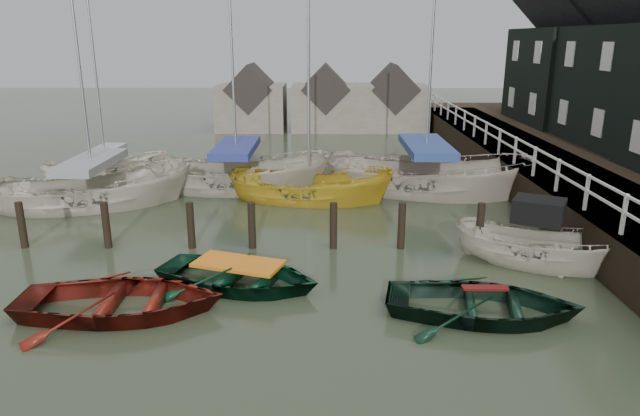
{
  "coord_description": "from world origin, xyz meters",
  "views": [
    {
      "loc": [
        0.94,
        -12.88,
        5.98
      ],
      "look_at": [
        0.81,
        2.48,
        1.4
      ],
      "focal_mm": 32.0,
      "sensor_mm": 36.0,
      "label": 1
    }
  ],
  "objects_px": {
    "rowboat_green": "(239,286)",
    "sailboat_e": "(107,178)",
    "motorboat": "(536,262)",
    "sailboat_d": "(424,191)",
    "sailboat_a": "(96,204)",
    "rowboat_dkgreen": "(482,316)",
    "rowboat_red": "(122,313)",
    "sailboat_b": "(238,188)",
    "sailboat_c": "(309,199)"
  },
  "relations": [
    {
      "from": "rowboat_green",
      "to": "sailboat_d",
      "type": "height_order",
      "value": "sailboat_d"
    },
    {
      "from": "sailboat_b",
      "to": "rowboat_green",
      "type": "bearing_deg",
      "value": -168.01
    },
    {
      "from": "rowboat_dkgreen",
      "to": "sailboat_a",
      "type": "bearing_deg",
      "value": 64.14
    },
    {
      "from": "motorboat",
      "to": "sailboat_d",
      "type": "bearing_deg",
      "value": 40.88
    },
    {
      "from": "rowboat_green",
      "to": "sailboat_e",
      "type": "distance_m",
      "value": 13.44
    },
    {
      "from": "rowboat_dkgreen",
      "to": "sailboat_b",
      "type": "distance_m",
      "value": 13.2
    },
    {
      "from": "sailboat_d",
      "to": "sailboat_e",
      "type": "xyz_separation_m",
      "value": [
        -13.61,
        2.04,
        0.01
      ]
    },
    {
      "from": "motorboat",
      "to": "sailboat_b",
      "type": "relative_size",
      "value": 0.39
    },
    {
      "from": "sailboat_a",
      "to": "sailboat_e",
      "type": "height_order",
      "value": "sailboat_a"
    },
    {
      "from": "rowboat_red",
      "to": "sailboat_d",
      "type": "bearing_deg",
      "value": -41.2
    },
    {
      "from": "rowboat_red",
      "to": "sailboat_d",
      "type": "height_order",
      "value": "sailboat_d"
    },
    {
      "from": "sailboat_a",
      "to": "sailboat_d",
      "type": "xyz_separation_m",
      "value": [
        12.56,
        1.98,
        -0.0
      ]
    },
    {
      "from": "sailboat_a",
      "to": "motorboat",
      "type": "bearing_deg",
      "value": -129.85
    },
    {
      "from": "rowboat_green",
      "to": "sailboat_b",
      "type": "relative_size",
      "value": 0.34
    },
    {
      "from": "rowboat_dkgreen",
      "to": "sailboat_c",
      "type": "height_order",
      "value": "sailboat_c"
    },
    {
      "from": "rowboat_green",
      "to": "motorboat",
      "type": "distance_m",
      "value": 8.09
    },
    {
      "from": "sailboat_a",
      "to": "sailboat_c",
      "type": "relative_size",
      "value": 1.02
    },
    {
      "from": "rowboat_dkgreen",
      "to": "sailboat_d",
      "type": "relative_size",
      "value": 0.36
    },
    {
      "from": "sailboat_d",
      "to": "sailboat_a",
      "type": "bearing_deg",
      "value": 116.95
    },
    {
      "from": "sailboat_c",
      "to": "rowboat_dkgreen",
      "type": "bearing_deg",
      "value": -145.68
    },
    {
      "from": "rowboat_green",
      "to": "motorboat",
      "type": "height_order",
      "value": "motorboat"
    },
    {
      "from": "sailboat_b",
      "to": "sailboat_e",
      "type": "relative_size",
      "value": 1.23
    },
    {
      "from": "rowboat_red",
      "to": "rowboat_dkgreen",
      "type": "relative_size",
      "value": 1.07
    },
    {
      "from": "sailboat_c",
      "to": "sailboat_b",
      "type": "bearing_deg",
      "value": 73.59
    },
    {
      "from": "rowboat_dkgreen",
      "to": "sailboat_b",
      "type": "height_order",
      "value": "sailboat_b"
    },
    {
      "from": "rowboat_dkgreen",
      "to": "sailboat_e",
      "type": "height_order",
      "value": "sailboat_e"
    },
    {
      "from": "sailboat_d",
      "to": "sailboat_e",
      "type": "bearing_deg",
      "value": 99.46
    },
    {
      "from": "rowboat_green",
      "to": "motorboat",
      "type": "bearing_deg",
      "value": -60.85
    },
    {
      "from": "sailboat_c",
      "to": "sailboat_e",
      "type": "height_order",
      "value": "sailboat_c"
    },
    {
      "from": "rowboat_dkgreen",
      "to": "sailboat_e",
      "type": "xyz_separation_m",
      "value": [
        -13.14,
        12.73,
        0.07
      ]
    },
    {
      "from": "rowboat_green",
      "to": "sailboat_c",
      "type": "bearing_deg",
      "value": 7.57
    },
    {
      "from": "rowboat_red",
      "to": "rowboat_dkgreen",
      "type": "distance_m",
      "value": 8.13
    },
    {
      "from": "motorboat",
      "to": "sailboat_d",
      "type": "height_order",
      "value": "sailboat_d"
    },
    {
      "from": "sailboat_a",
      "to": "sailboat_b",
      "type": "height_order",
      "value": "sailboat_b"
    },
    {
      "from": "rowboat_green",
      "to": "sailboat_c",
      "type": "height_order",
      "value": "sailboat_c"
    },
    {
      "from": "sailboat_a",
      "to": "sailboat_e",
      "type": "distance_m",
      "value": 4.15
    },
    {
      "from": "motorboat",
      "to": "sailboat_e",
      "type": "height_order",
      "value": "sailboat_e"
    },
    {
      "from": "sailboat_e",
      "to": "sailboat_a",
      "type": "bearing_deg",
      "value": 176.44
    },
    {
      "from": "sailboat_b",
      "to": "sailboat_e",
      "type": "height_order",
      "value": "sailboat_b"
    },
    {
      "from": "rowboat_green",
      "to": "sailboat_e",
      "type": "xyz_separation_m",
      "value": [
        -7.45,
        11.18,
        0.07
      ]
    },
    {
      "from": "sailboat_c",
      "to": "sailboat_d",
      "type": "xyz_separation_m",
      "value": [
        4.61,
        1.13,
        0.04
      ]
    },
    {
      "from": "sailboat_e",
      "to": "rowboat_dkgreen",
      "type": "bearing_deg",
      "value": -152.26
    },
    {
      "from": "rowboat_dkgreen",
      "to": "motorboat",
      "type": "distance_m",
      "value": 3.79
    },
    {
      "from": "sailboat_a",
      "to": "rowboat_dkgreen",
      "type": "bearing_deg",
      "value": -144.06
    },
    {
      "from": "sailboat_b",
      "to": "sailboat_d",
      "type": "relative_size",
      "value": 1.05
    },
    {
      "from": "sailboat_a",
      "to": "sailboat_d",
      "type": "bearing_deg",
      "value": -99.32
    },
    {
      "from": "sailboat_a",
      "to": "sailboat_e",
      "type": "relative_size",
      "value": 1.17
    },
    {
      "from": "rowboat_red",
      "to": "sailboat_e",
      "type": "relative_size",
      "value": 0.45
    },
    {
      "from": "sailboat_b",
      "to": "sailboat_c",
      "type": "height_order",
      "value": "sailboat_b"
    },
    {
      "from": "sailboat_e",
      "to": "sailboat_c",
      "type": "bearing_deg",
      "value": -127.58
    }
  ]
}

